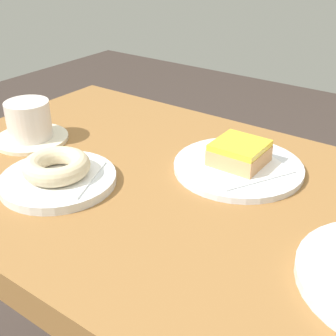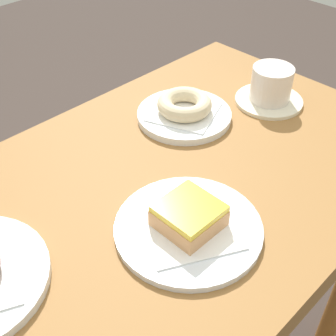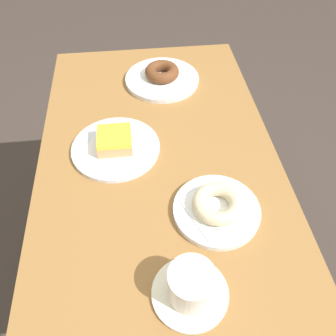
# 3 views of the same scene
# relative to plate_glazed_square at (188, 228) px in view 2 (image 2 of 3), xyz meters

# --- Properties ---
(table) EXTENTS (1.06, 0.62, 0.78)m
(table) POSITION_rel_plate_glazed_square_xyz_m (0.03, 0.11, -0.11)
(table) COLOR olive
(table) RESTS_ON ground_plane
(plate_glazed_square) EXTENTS (0.23, 0.23, 0.01)m
(plate_glazed_square) POSITION_rel_plate_glazed_square_xyz_m (0.00, 0.00, 0.00)
(plate_glazed_square) COLOR white
(plate_glazed_square) RESTS_ON table
(napkin_glazed_square) EXTENTS (0.19, 0.19, 0.00)m
(napkin_glazed_square) POSITION_rel_plate_glazed_square_xyz_m (-0.00, -0.00, 0.01)
(napkin_glazed_square) COLOR white
(napkin_glazed_square) RESTS_ON plate_glazed_square
(donut_glazed_square) EXTENTS (0.09, 0.09, 0.04)m
(donut_glazed_square) POSITION_rel_plate_glazed_square_xyz_m (0.00, -0.00, 0.03)
(donut_glazed_square) COLOR tan
(donut_glazed_square) RESTS_ON napkin_glazed_square
(plate_sugar_ring) EXTENTS (0.20, 0.20, 0.02)m
(plate_sugar_ring) POSITION_rel_plate_glazed_square_xyz_m (0.23, 0.22, 0.00)
(plate_sugar_ring) COLOR white
(plate_sugar_ring) RESTS_ON table
(napkin_sugar_ring) EXTENTS (0.17, 0.17, 0.00)m
(napkin_sugar_ring) POSITION_rel_plate_glazed_square_xyz_m (0.23, 0.22, 0.01)
(napkin_sugar_ring) COLOR white
(napkin_sugar_ring) RESTS_ON plate_sugar_ring
(donut_sugar_ring) EXTENTS (0.11, 0.11, 0.03)m
(donut_sugar_ring) POSITION_rel_plate_glazed_square_xyz_m (0.23, 0.22, 0.03)
(donut_sugar_ring) COLOR beige
(donut_sugar_ring) RESTS_ON napkin_sugar_ring
(coffee_cup) EXTENTS (0.15, 0.15, 0.08)m
(coffee_cup) POSITION_rel_plate_glazed_square_xyz_m (0.40, 0.14, 0.03)
(coffee_cup) COLOR beige
(coffee_cup) RESTS_ON table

